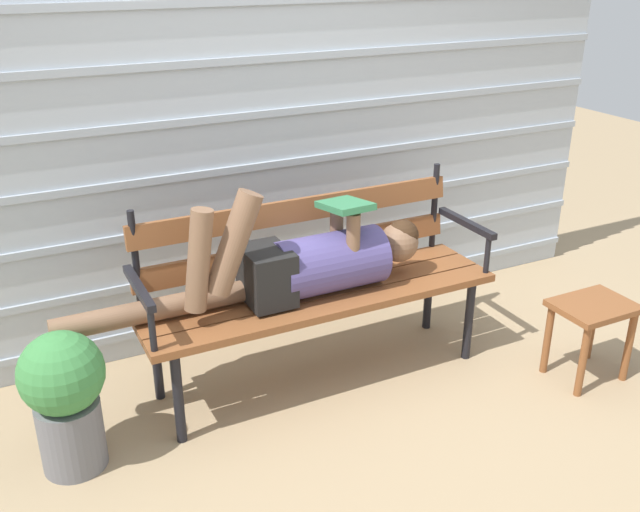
{
  "coord_description": "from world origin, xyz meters",
  "views": [
    {
      "loc": [
        -1.33,
        -2.51,
        1.94
      ],
      "look_at": [
        0.0,
        0.14,
        0.65
      ],
      "focal_mm": 39.71,
      "sensor_mm": 36.0,
      "label": 1
    }
  ],
  "objects_px": {
    "footstool": "(592,320)",
    "potted_plant": "(65,395)",
    "park_bench": "(314,277)",
    "reclining_person": "(303,263)"
  },
  "relations": [
    {
      "from": "park_bench",
      "to": "potted_plant",
      "type": "height_order",
      "value": "park_bench"
    },
    {
      "from": "park_bench",
      "to": "footstool",
      "type": "height_order",
      "value": "park_bench"
    },
    {
      "from": "reclining_person",
      "to": "footstool",
      "type": "height_order",
      "value": "reclining_person"
    },
    {
      "from": "park_bench",
      "to": "footstool",
      "type": "xyz_separation_m",
      "value": [
        1.17,
        -0.64,
        -0.21
      ]
    },
    {
      "from": "park_bench",
      "to": "potted_plant",
      "type": "relative_size",
      "value": 2.83
    },
    {
      "from": "footstool",
      "to": "potted_plant",
      "type": "height_order",
      "value": "potted_plant"
    },
    {
      "from": "park_bench",
      "to": "footstool",
      "type": "relative_size",
      "value": 4.29
    },
    {
      "from": "reclining_person",
      "to": "footstool",
      "type": "relative_size",
      "value": 4.3
    },
    {
      "from": "footstool",
      "to": "potted_plant",
      "type": "bearing_deg",
      "value": 169.41
    },
    {
      "from": "reclining_person",
      "to": "potted_plant",
      "type": "xyz_separation_m",
      "value": [
        -1.09,
        -0.13,
        -0.29
      ]
    }
  ]
}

